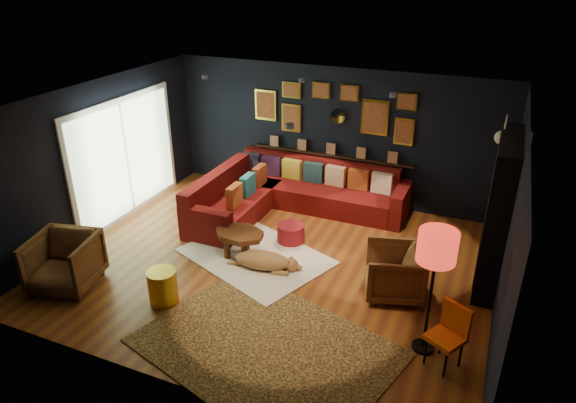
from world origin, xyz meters
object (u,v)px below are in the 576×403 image
at_px(floor_lamp, 437,252).
at_px(dog, 262,257).
at_px(armchair_right, 395,270).
at_px(sectional, 284,195).
at_px(pouf, 291,233).
at_px(orange_chair, 450,331).
at_px(coffee_table, 240,236).
at_px(gold_stool, 163,287).
at_px(armchair_left, 64,260).

distance_m(floor_lamp, dog, 2.98).
xyz_separation_m(armchair_right, floor_lamp, (0.61, -0.99, 0.98)).
distance_m(sectional, pouf, 1.23).
relative_size(orange_chair, dog, 0.67).
bearing_deg(orange_chair, coffee_table, -169.40).
bearing_deg(dog, orange_chair, -27.48).
bearing_deg(sectional, floor_lamp, -42.45).
relative_size(armchair_right, gold_stool, 1.61).
height_order(armchair_right, dog, armchair_right).
bearing_deg(pouf, armchair_left, -135.71).
distance_m(sectional, gold_stool, 3.34).
relative_size(gold_stool, floor_lamp, 0.31).
distance_m(armchair_right, floor_lamp, 1.52).
distance_m(orange_chair, dog, 3.07).
height_order(pouf, gold_stool, gold_stool).
bearing_deg(armchair_right, pouf, -128.01).
bearing_deg(pouf, orange_chair, -34.42).
relative_size(armchair_left, gold_stool, 1.77).
bearing_deg(pouf, dog, -95.09).
distance_m(pouf, gold_stool, 2.45).
xyz_separation_m(coffee_table, dog, (0.49, -0.19, -0.16)).
relative_size(pouf, armchair_right, 0.57).
xyz_separation_m(armchair_left, orange_chair, (5.33, 0.54, 0.03)).
distance_m(coffee_table, pouf, 0.96).
height_order(armchair_right, orange_chair, armchair_right).
xyz_separation_m(coffee_table, armchair_left, (-1.95, -1.72, 0.08)).
distance_m(pouf, armchair_left, 3.54).
relative_size(armchair_right, dog, 0.68).
bearing_deg(gold_stool, floor_lamp, 7.62).
xyz_separation_m(pouf, armchair_left, (-2.53, -2.46, 0.26)).
height_order(coffee_table, gold_stool, gold_stool).
bearing_deg(sectional, pouf, -61.19).
height_order(pouf, dog, dog).
height_order(gold_stool, dog, gold_stool).
bearing_deg(floor_lamp, sectional, 137.55).
distance_m(sectional, dog, 2.07).
height_order(armchair_left, armchair_right, armchair_left).
xyz_separation_m(orange_chair, dog, (-2.89, 0.99, -0.27)).
bearing_deg(armchair_left, orange_chair, -7.59).
relative_size(pouf, dog, 0.39).
distance_m(gold_stool, orange_chair, 3.81).
xyz_separation_m(armchair_left, dog, (2.44, 1.53, -0.24)).
bearing_deg(armchair_left, dog, 18.66).
distance_m(sectional, coffee_table, 1.82).
distance_m(armchair_left, gold_stool, 1.57).
relative_size(coffee_table, dog, 0.76).
distance_m(sectional, armchair_right, 3.13).
bearing_deg(coffee_table, armchair_left, -138.55).
bearing_deg(armchair_right, sectional, -142.24).
bearing_deg(dog, sectional, 95.57).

